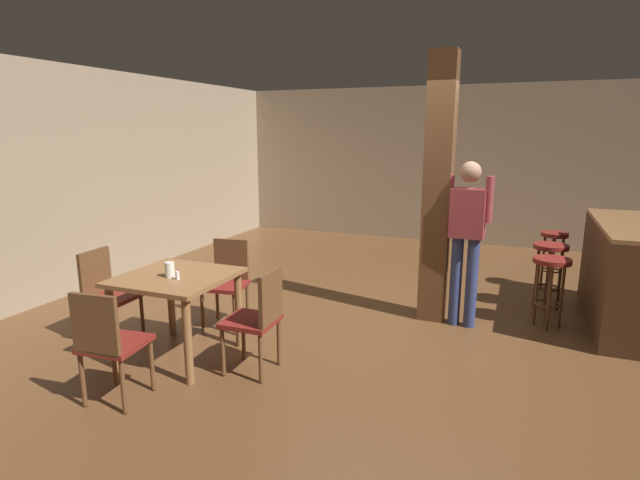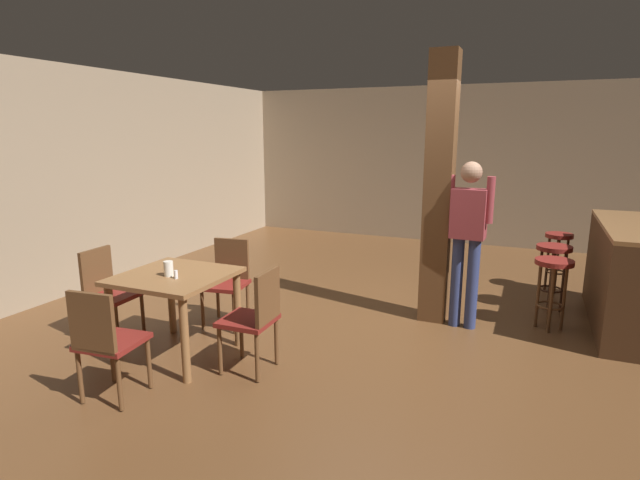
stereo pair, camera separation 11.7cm
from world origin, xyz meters
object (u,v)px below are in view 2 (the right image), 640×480
at_px(chair_north, 228,278).
at_px(chair_south, 105,339).
at_px(bar_stool_mid, 553,261).
at_px(bar_stool_far, 558,249).
at_px(standing_person, 468,233).
at_px(dining_table, 175,288).
at_px(chair_east, 256,315).
at_px(bar_stool_near, 553,276).
at_px(salt_shaker, 176,274).
at_px(chair_west, 107,289).
at_px(bar_counter, 615,274).
at_px(napkin_cup, 169,269).

height_order(chair_north, chair_south, same).
height_order(bar_stool_mid, bar_stool_far, bar_stool_mid).
relative_size(chair_south, standing_person, 0.52).
relative_size(dining_table, chair_east, 1.04).
bearing_deg(bar_stool_near, salt_shaker, -144.83).
bearing_deg(dining_table, bar_stool_near, 32.88).
relative_size(bar_stool_near, bar_stool_mid, 0.97).
xyz_separation_m(salt_shaker, bar_stool_near, (3.02, 2.13, -0.24)).
xyz_separation_m(chair_south, bar_stool_near, (3.09, 2.88, 0.06)).
bearing_deg(standing_person, chair_west, -151.84).
xyz_separation_m(chair_west, bar_stool_near, (3.99, 1.99, 0.06)).
bearing_deg(bar_stool_far, chair_west, -140.41).
bearing_deg(chair_west, bar_counter, 27.32).
distance_m(bar_counter, bar_stool_far, 1.12).
height_order(chair_east, bar_counter, bar_counter).
xyz_separation_m(dining_table, chair_west, (-0.86, 0.03, -0.13)).
bearing_deg(bar_stool_near, napkin_cup, -146.24).
distance_m(napkin_cup, salt_shaker, 0.12).
height_order(napkin_cup, bar_stool_near, napkin_cup).
bearing_deg(chair_north, bar_stool_mid, 29.28).
bearing_deg(chair_east, standing_person, 49.53).
relative_size(chair_east, bar_stool_near, 1.21).
distance_m(chair_east, standing_person, 2.32).
bearing_deg(standing_person, bar_counter, 25.42).
distance_m(bar_counter, bar_stool_near, 0.71).
xyz_separation_m(salt_shaker, standing_person, (2.19, 1.83, 0.20)).
xyz_separation_m(chair_west, bar_counter, (4.59, 2.37, 0.05)).
height_order(salt_shaker, bar_stool_near, salt_shaker).
relative_size(bar_counter, bar_stool_far, 2.58).
bearing_deg(chair_west, standing_person, 28.16).
relative_size(napkin_cup, salt_shaker, 1.82).
bearing_deg(standing_person, napkin_cup, -142.01).
relative_size(salt_shaker, bar_stool_far, 0.10).
height_order(chair_north, standing_person, standing_person).
relative_size(napkin_cup, standing_person, 0.08).
relative_size(chair_south, salt_shaker, 12.11).
xyz_separation_m(chair_north, napkin_cup, (0.00, -0.90, 0.33)).
bearing_deg(napkin_cup, dining_table, 87.96).
bearing_deg(chair_north, chair_east, -45.20).
distance_m(chair_south, napkin_cup, 0.86).
relative_size(chair_south, napkin_cup, 6.66).
xyz_separation_m(bar_counter, bar_stool_mid, (-0.59, 0.19, 0.03)).
height_order(bar_counter, bar_stool_near, bar_counter).
height_order(napkin_cup, bar_counter, bar_counter).
xyz_separation_m(dining_table, chair_north, (-0.00, 0.83, -0.13)).
bearing_deg(chair_south, salt_shaker, 85.11).
relative_size(napkin_cup, bar_stool_near, 0.18).
relative_size(napkin_cup, bar_counter, 0.07).
bearing_deg(napkin_cup, chair_west, 173.01).
bearing_deg(chair_south, bar_stool_mid, 48.12).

